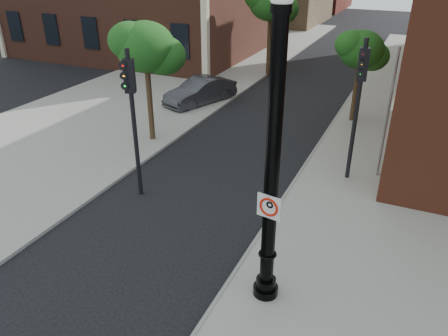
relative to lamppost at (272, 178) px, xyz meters
The scene contains 13 objects.
ground 4.59m from the lamppost, behind, with size 120.00×120.00×0.00m, color black.
sidewalk_right 10.70m from the lamppost, 73.22° to the left, with size 8.00×60.00×0.12m, color gray.
sidewalk_left 21.71m from the lamppost, 124.23° to the left, with size 10.00×50.00×0.12m, color gray.
curb_edge 10.34m from the lamppost, 95.96° to the left, with size 0.10×60.00×0.14m, color gray.
lamppost is the anchor object (origin of this frame).
no_parking_sign 0.66m from the lamppost, 81.02° to the right, with size 0.57×0.13×0.58m.
parked_car 15.60m from the lamppost, 123.37° to the left, with size 1.51×4.34×1.43m, color #313136.
traffic_signal_left 6.53m from the lamppost, 152.58° to the left, with size 0.41×0.45×5.11m.
traffic_signal_right 7.15m from the lamppost, 84.40° to the left, with size 0.38×0.45×5.25m.
utility_pole 8.06m from the lamppost, 77.72° to the left, with size 0.10×0.10×4.93m, color #999999.
street_tree_a 10.83m from the lamppost, 137.62° to the left, with size 2.91×2.63×5.25m.
street_tree_b 21.43m from the lamppost, 109.24° to the left, with size 3.29×2.97×5.93m.
street_tree_c 13.49m from the lamppost, 90.88° to the left, with size 2.50×2.26×4.50m.
Camera 1 is at (5.59, -7.75, 7.87)m, focal length 35.00 mm.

